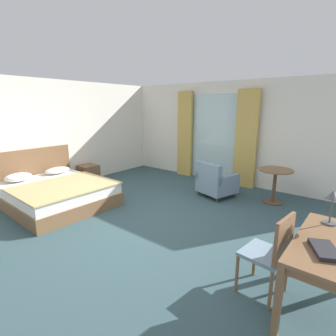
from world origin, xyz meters
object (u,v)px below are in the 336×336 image
Objects in this scene: nightstand at (89,174)px; desk_lamp at (332,199)px; bed at (55,192)px; armchair_by_window at (216,182)px; writing_desk at (329,251)px; round_cafe_table at (275,178)px; closed_book at (325,250)px; desk_chair at (271,251)px.

desk_lamp reaches higher than nightstand.
armchair_by_window is (2.37, 2.46, 0.06)m from bed.
desk_lamp reaches higher than armchair_by_window.
desk_lamp is (4.72, 0.49, 0.79)m from bed.
desk_lamp reaches higher than writing_desk.
armchair_by_window is at bearing 19.68° from nightstand.
writing_desk is at bearing -64.97° from round_cafe_table.
bed is at bearing -133.85° from armchair_by_window.
armchair_by_window is (-2.39, 2.55, -0.44)m from closed_book.
desk_lamp is 1.28× the size of closed_book.
nightstand is 5.62m from desk_lamp.
desk_lamp is 0.48× the size of armchair_by_window.
desk_chair is (-0.48, -0.11, -0.13)m from writing_desk.
desk_chair reaches higher than nightstand.
bed is 2.35× the size of desk_chair.
bed is 4.65× the size of nightstand.
closed_book and armchair_by_window have the same top height.
armchair_by_window reaches higher than writing_desk.
nightstand is 0.51× the size of desk_chair.
desk_chair is 1.29× the size of round_cafe_table.
writing_desk is 3.35m from armchair_by_window.
desk_lamp is at bearing -8.78° from nightstand.
bed reaches higher than desk_chair.
writing_desk is 0.26m from closed_book.
writing_desk is 3.89× the size of closed_book.
bed is 1.55m from nightstand.
armchair_by_window is 1.20× the size of round_cafe_table.
closed_book is at bearing -66.98° from round_cafe_table.
desk_chair is at bearing 139.03° from closed_book.
closed_book is at bearing -14.40° from nightstand.
writing_desk is at bearing -43.83° from armchair_by_window.
closed_book is 3.21m from round_cafe_table.
nightstand is at bearing -160.32° from armchair_by_window.
closed_book is at bearing -46.78° from armchair_by_window.
desk_chair is at bearing -133.17° from desk_lamp.
desk_lamp is 0.64m from closed_book.
closed_book is at bearing -15.14° from desk_chair.
desk_lamp is at bearing 68.56° from closed_book.
desk_lamp is (-0.06, 0.34, 0.40)m from writing_desk.
desk_lamp reaches higher than desk_chair.
armchair_by_window is at bearing 139.96° from desk_lamp.
desk_lamp reaches higher than closed_book.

